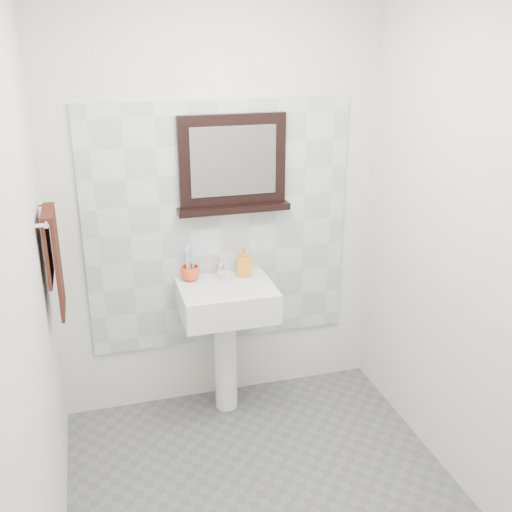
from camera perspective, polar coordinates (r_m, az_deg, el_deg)
The scene contains 13 objects.
floor at distance 3.28m, azimuth 1.55°, elevation -22.74°, with size 2.00×2.20×0.01m, color #5D6063.
back_wall at distance 3.60m, azimuth -3.54°, elevation 4.34°, with size 2.00×0.01×2.50m, color silver.
front_wall at distance 1.71m, azimuth 13.55°, elevation -15.92°, with size 2.00×0.01×2.50m, color silver.
left_wall at distance 2.50m, azimuth -20.66°, elevation -4.48°, with size 0.01×2.20×2.50m, color silver.
right_wall at distance 3.03m, azimuth 20.12°, elevation -0.04°, with size 0.01×2.20×2.50m, color silver.
splashback at distance 3.62m, azimuth -3.47°, elevation 2.76°, with size 1.60×0.02×1.50m, color silver.
pedestal_sink at distance 3.59m, azimuth -2.83°, elevation -5.48°, with size 0.55×0.44×0.96m.
toothbrush_cup at distance 3.59m, azimuth -6.27°, elevation -1.65°, with size 0.11×0.11×0.09m, color #FF4E1E.
toothbrushes at distance 3.56m, azimuth -6.30°, elevation -0.45°, with size 0.05×0.04×0.21m.
soap_dispenser at distance 3.62m, azimuth -1.18°, elevation -0.48°, with size 0.08×0.09×0.19m, color orange.
framed_mirror at distance 3.51m, azimuth -2.24°, elevation 8.56°, with size 0.67×0.11×0.57m.
towel_bar at distance 3.12m, azimuth -19.30°, elevation 3.80°, with size 0.07×0.40×0.03m.
hand_towel at distance 3.19m, azimuth -18.73°, elevation 0.19°, with size 0.06×0.30×0.55m.
Camera 1 is at (-0.74, -2.28, 2.25)m, focal length 42.00 mm.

